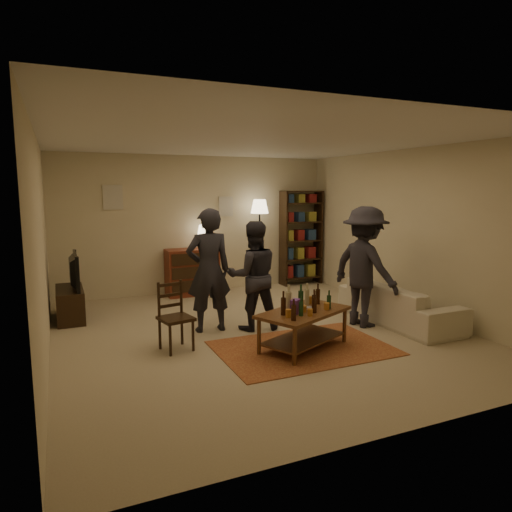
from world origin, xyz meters
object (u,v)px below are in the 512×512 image
sofa (399,303)px  person_right (253,276)px  bookshelf (301,237)px  person_left (209,270)px  coffee_table (303,316)px  dresser (193,271)px  floor_lamp (260,213)px  person_by_sofa (365,267)px  tv_stand (70,296)px  dining_chair (174,314)px

sofa → person_right: person_right is taller
bookshelf → person_left: bearing=-139.8°
bookshelf → sofa: size_ratio=0.97×
coffee_table → dresser: size_ratio=1.03×
sofa → person_left: size_ratio=1.17×
floor_lamp → person_right: floor_lamp is taller
person_by_sofa → coffee_table: bearing=100.7°
coffee_table → person_by_sofa: person_by_sofa is taller
bookshelf → person_by_sofa: size_ratio=1.12×
dresser → sofa: size_ratio=0.65×
bookshelf → floor_lamp: size_ratio=1.09×
tv_stand → person_left: 2.38m
dresser → tv_stand: bearing=-157.9°
coffee_table → person_right: size_ratio=0.88×
coffee_table → person_left: size_ratio=0.78×
tv_stand → bookshelf: size_ratio=0.52×
coffee_table → dresser: (-0.45, 3.56, 0.04)m
tv_stand → floor_lamp: floor_lamp is taller
dresser → person_left: size_ratio=0.76×
dresser → sofa: dresser is taller
tv_stand → person_right: 2.96m
floor_lamp → person_right: (-1.20, -2.45, -0.78)m
floor_lamp → dining_chair: bearing=-131.0°
dining_chair → person_right: bearing=5.0°
dresser → person_left: person_left is taller
coffee_table → tv_stand: size_ratio=1.32×
tv_stand → sofa: tv_stand is taller
dining_chair → person_right: 1.37m
dresser → dining_chair: bearing=-110.2°
dining_chair → person_left: bearing=28.8°
dining_chair → dresser: dresser is taller
tv_stand → person_left: size_ratio=0.59×
dining_chair → floor_lamp: (2.47, 2.84, 1.11)m
coffee_table → person_right: person_right is taller
coffee_table → floor_lamp: floor_lamp is taller
tv_stand → person_right: (2.45, -1.60, 0.41)m
dresser → person_left: (-0.42, -2.35, 0.42)m
bookshelf → person_by_sofa: bearing=-101.7°
dresser → person_left: 2.42m
person_left → person_by_sofa: 2.32m
floor_lamp → tv_stand: bearing=-166.9°
bookshelf → sofa: bookshelf is taller
tv_stand → sofa: bearing=-25.3°
bookshelf → person_left: size_ratio=1.13×
sofa → person_right: 2.32m
dresser → bookshelf: (2.44, 0.07, 0.56)m
dining_chair → tv_stand: tv_stand is taller
coffee_table → bookshelf: (1.99, 3.63, 0.60)m
dining_chair → sofa: bearing=-15.4°
coffee_table → bookshelf: bookshelf is taller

